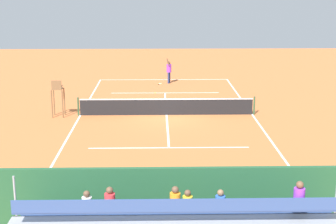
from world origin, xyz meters
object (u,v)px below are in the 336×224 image
bleacher_stand (177,220)px  tennis_player (169,70)px  tennis_racket (160,84)px  tennis_ball_near (155,93)px  tennis_net (167,107)px  equipment_bag (178,213)px  courtside_bench (240,201)px  umpire_chair (58,94)px

bleacher_stand → tennis_player: size_ratio=4.70×
tennis_racket → tennis_ball_near: (0.35, 3.37, 0.02)m
tennis_net → equipment_bag: size_ratio=11.44×
bleacher_stand → courtside_bench: size_ratio=5.03×
umpire_chair → tennis_racket: umpire_chair is taller
tennis_player → bleacher_stand: bearing=89.2°
bleacher_stand → tennis_player: (-0.36, -24.88, 0.10)m
umpire_chair → equipment_bag: size_ratio=2.38×
umpire_chair → tennis_net: bearing=-177.6°
equipment_bag → tennis_racket: 22.69m
equipment_bag → tennis_net: bearing=-89.4°
bleacher_stand → tennis_racket: (0.33, -24.61, -0.90)m
tennis_ball_near → courtside_bench: bearing=98.4°
bleacher_stand → umpire_chair: 16.30m
courtside_bench → tennis_net: bearing=-80.7°
equipment_bag → tennis_player: tennis_player is taller
umpire_chair → tennis_ball_near: size_ratio=32.42×
courtside_bench → tennis_player: bearing=-85.5°
bleacher_stand → tennis_racket: 24.63m
tennis_net → tennis_ball_near: bearing=-83.5°
tennis_player → tennis_ball_near: 3.91m
bleacher_stand → umpire_chair: size_ratio=4.23×
bleacher_stand → tennis_ball_near: size_ratio=137.27×
umpire_chair → tennis_racket: size_ratio=3.67×
tennis_net → tennis_player: size_ratio=5.35×
tennis_net → courtside_bench: (-2.17, 13.27, 0.06)m
bleacher_stand → tennis_player: 24.88m
courtside_bench → tennis_player: size_ratio=0.93×
umpire_chair → equipment_bag: 14.63m
tennis_player → equipment_bag: bearing=89.4°
bleacher_stand → equipment_bag: (-0.13, -1.93, -0.74)m
tennis_player → tennis_racket: size_ratio=3.30×
umpire_chair → courtside_bench: (-8.37, 13.02, -0.76)m
tennis_net → equipment_bag: 13.40m
equipment_bag → tennis_ball_near: size_ratio=13.64×
umpire_chair → tennis_racket: 11.28m
tennis_racket → tennis_ball_near: size_ratio=8.84×
tennis_ball_near → umpire_chair: bearing=48.1°
bleacher_stand → courtside_bench: 3.01m
equipment_bag → tennis_racket: equipment_bag is taller
courtside_bench → umpire_chair: bearing=-57.3°
equipment_bag → tennis_racket: size_ratio=1.54×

